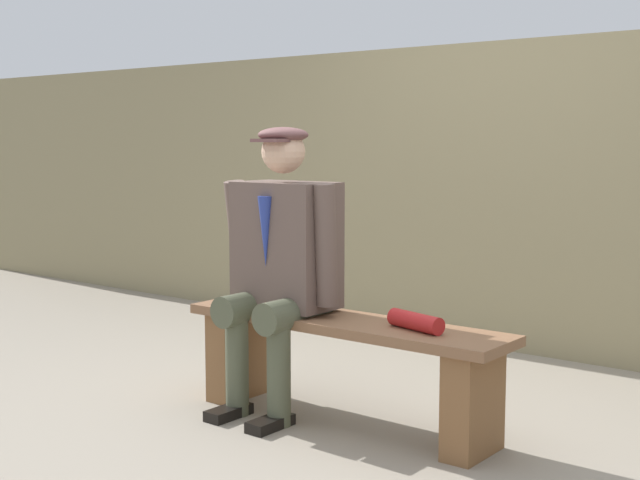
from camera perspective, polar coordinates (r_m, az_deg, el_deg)
The scene contains 5 objects.
ground_plane at distance 4.13m, azimuth 1.51°, elevation -11.80°, with size 30.00×30.00×0.00m, color gray.
bench at distance 4.04m, azimuth 1.52°, elevation -7.44°, with size 1.62×0.37×0.49m.
seated_man at distance 4.13m, azimuth -2.58°, elevation -0.99°, with size 0.64×0.53×1.36m.
rolled_magazine at distance 3.77m, azimuth 6.23°, elevation -5.29°, with size 0.08×0.08×0.28m, color #B21E1E.
stadium_wall at distance 5.53m, azimuth 13.15°, elevation 2.72°, with size 12.00×0.24×1.89m, color #8B805C.
Camera 1 is at (-2.34, 3.14, 1.30)m, focal length 49.20 mm.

